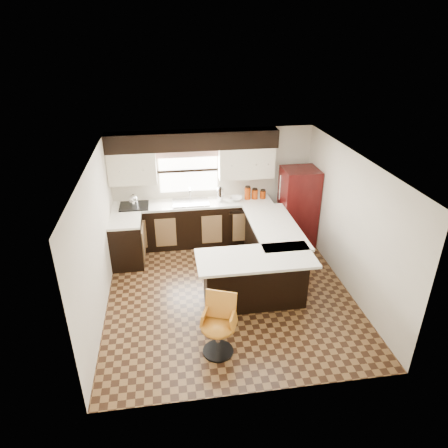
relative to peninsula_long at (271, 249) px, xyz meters
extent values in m
plane|color=#49301A|center=(-0.90, -0.62, -0.45)|extent=(4.40, 4.40, 0.00)
plane|color=silver|center=(-0.90, -0.62, 1.95)|extent=(4.40, 4.40, 0.00)
plane|color=beige|center=(-0.90, 1.58, 0.75)|extent=(4.40, 0.00, 4.40)
plane|color=beige|center=(-0.90, -2.83, 0.75)|extent=(4.40, 0.00, 4.40)
plane|color=beige|center=(-3.00, -0.62, 0.75)|extent=(0.00, 4.40, 4.40)
plane|color=beige|center=(1.20, -0.62, 0.75)|extent=(0.00, 4.40, 4.40)
cube|color=black|center=(-1.35, 1.28, 0.00)|extent=(3.30, 0.60, 0.90)
cube|color=black|center=(-2.70, 0.62, 0.00)|extent=(0.60, 0.70, 0.90)
cube|color=silver|center=(-1.35, 1.28, 0.47)|extent=(3.30, 0.60, 0.04)
cube|color=silver|center=(-2.70, 0.62, 0.47)|extent=(0.60, 0.70, 0.04)
cube|color=black|center=(-1.30, 1.40, 1.77)|extent=(3.40, 0.35, 0.36)
cube|color=beige|center=(-2.52, 1.40, 1.27)|extent=(0.94, 0.35, 0.64)
cube|color=beige|center=(-0.22, 1.40, 1.27)|extent=(1.14, 0.35, 0.64)
cube|color=white|center=(-1.40, 1.56, 1.10)|extent=(1.20, 0.02, 0.90)
cube|color=#D19B93|center=(-1.40, 1.52, 1.49)|extent=(1.30, 0.06, 0.18)
cube|color=#B2B2B7|center=(-1.40, 1.25, 0.51)|extent=(0.75, 0.45, 0.03)
cube|color=black|center=(-0.35, 0.99, -0.02)|extent=(0.58, 0.03, 0.78)
cube|color=black|center=(-2.55, 1.25, 0.51)|extent=(0.58, 0.50, 0.02)
cube|color=black|center=(0.00, 0.00, 0.00)|extent=(0.60, 1.95, 0.90)
cube|color=black|center=(-0.53, -0.97, 0.00)|extent=(1.65, 0.60, 0.90)
cube|color=silver|center=(0.05, 0.00, 0.47)|extent=(0.84, 1.95, 0.04)
cube|color=silver|center=(-0.55, -1.06, 0.47)|extent=(1.89, 0.84, 0.04)
cube|color=#380909|center=(0.82, 0.98, 0.38)|extent=(0.71, 0.68, 1.66)
cylinder|color=silver|center=(-0.78, 1.28, 0.64)|extent=(0.13, 0.13, 0.28)
imported|color=white|center=(-0.45, 1.27, 0.53)|extent=(0.33, 0.33, 0.07)
cylinder|color=#912F04|center=(-0.19, 1.30, 0.62)|extent=(0.13, 0.13, 0.26)
cylinder|color=#912F04|center=(-0.04, 1.30, 0.60)|extent=(0.13, 0.13, 0.20)
cylinder|color=#912F04|center=(0.14, 1.30, 0.58)|extent=(0.12, 0.12, 0.16)
camera|label=1|loc=(-1.86, -6.36, 3.76)|focal=32.00mm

